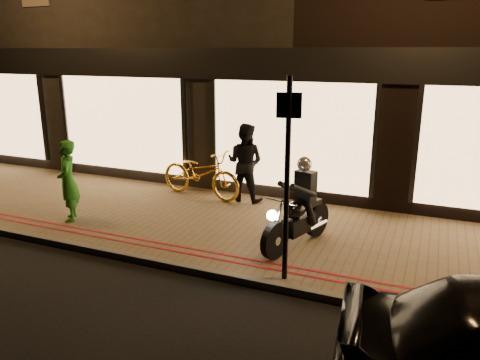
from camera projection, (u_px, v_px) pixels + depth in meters
name	position (u px, v px, depth m)	size (l,w,h in m)	color
ground	(212.00, 279.00, 7.30)	(90.00, 90.00, 0.00)	black
sidewalk	(257.00, 231.00, 9.06)	(50.00, 4.00, 0.12)	brown
kerb_stone	(213.00, 274.00, 7.33)	(50.00, 0.14, 0.12)	#59544C
red_kerb_lines	(226.00, 258.00, 7.76)	(50.00, 0.26, 0.01)	maroon
building_row	(342.00, 23.00, 14.13)	(48.00, 10.11, 8.50)	black
motorcycle	(299.00, 213.00, 8.08)	(0.82, 1.89, 1.59)	black
sign_post	(287.00, 171.00, 6.62)	(0.35, 0.11, 3.00)	black
bicycle_gold	(201.00, 173.00, 10.86)	(0.75, 2.15, 1.13)	gold
person_green	(68.00, 181.00, 9.31)	(0.60, 0.39, 1.63)	#277E21
person_dark	(245.00, 162.00, 10.52)	(0.86, 0.67, 1.77)	black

